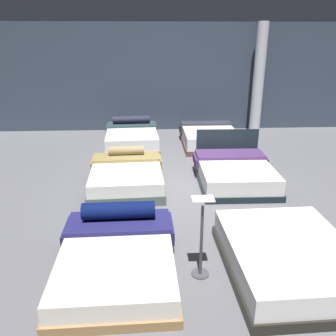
{
  "coord_description": "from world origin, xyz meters",
  "views": [
    {
      "loc": [
        -0.64,
        -6.66,
        2.99
      ],
      "look_at": [
        -0.28,
        0.06,
        0.45
      ],
      "focal_mm": 36.73,
      "sensor_mm": 36.0,
      "label": 1
    }
  ],
  "objects": [
    {
      "name": "price_sign",
      "position": [
        0.0,
        -2.85,
        0.45
      ],
      "size": [
        0.28,
        0.24,
        1.14
      ],
      "color": "#3F3F44",
      "rests_on": "ground_plane"
    },
    {
      "name": "ground_plane",
      "position": [
        0.0,
        0.0,
        -0.01
      ],
      "size": [
        18.0,
        18.0,
        0.02
      ],
      "primitive_type": "cube",
      "color": "#5B5B60"
    },
    {
      "name": "showroom_back_wall",
      "position": [
        0.0,
        5.14,
        1.75
      ],
      "size": [
        18.0,
        0.06,
        3.5
      ],
      "primitive_type": "cube",
      "color": "#333D4C",
      "rests_on": "ground_plane"
    },
    {
      "name": "bed_5",
      "position": [
        1.11,
        3.08,
        0.25
      ],
      "size": [
        1.64,
        1.99,
        0.54
      ],
      "rotation": [
        0.0,
        0.0,
        0.0
      ],
      "color": "brown",
      "rests_on": "ground_plane"
    },
    {
      "name": "bed_1",
      "position": [
        1.19,
        -2.86,
        0.22
      ],
      "size": [
        1.71,
        2.13,
        0.45
      ],
      "rotation": [
        0.0,
        0.0,
        0.03
      ],
      "color": "black",
      "rests_on": "ground_plane"
    },
    {
      "name": "bed_4",
      "position": [
        -1.17,
        3.08,
        0.27
      ],
      "size": [
        1.63,
        2.19,
        0.78
      ],
      "rotation": [
        0.0,
        0.0,
        0.06
      ],
      "color": "#98694E",
      "rests_on": "ground_plane"
    },
    {
      "name": "support_pillar",
      "position": [
        2.93,
        4.67,
        1.75
      ],
      "size": [
        0.36,
        0.36,
        3.5
      ],
      "primitive_type": "cylinder",
      "color": "silver",
      "rests_on": "ground_plane"
    },
    {
      "name": "bed_3",
      "position": [
        1.19,
        0.26,
        0.24
      ],
      "size": [
        1.66,
        2.0,
        0.98
      ],
      "rotation": [
        0.0,
        0.0,
        -0.01
      ],
      "color": "black",
      "rests_on": "ground_plane"
    },
    {
      "name": "bed_0",
      "position": [
        -1.12,
        -2.69,
        0.22
      ],
      "size": [
        1.63,
        2.11,
        0.71
      ],
      "rotation": [
        0.0,
        0.0,
        0.02
      ],
      "color": "olive",
      "rests_on": "ground_plane"
    },
    {
      "name": "bed_2",
      "position": [
        -1.16,
        0.17,
        0.24
      ],
      "size": [
        1.63,
        1.97,
        0.7
      ],
      "rotation": [
        0.0,
        0.0,
        0.05
      ],
      "color": "#4A5854",
      "rests_on": "ground_plane"
    }
  ]
}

